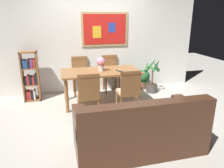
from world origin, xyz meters
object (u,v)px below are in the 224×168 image
at_px(dining_chair_near_right, 129,89).
at_px(bookshelf, 31,77).
at_px(dining_table, 101,75).
at_px(flower_vase, 101,63).
at_px(leather_couch, 139,131).
at_px(potted_ivy, 143,78).
at_px(tv_remote, 119,71).
at_px(dining_chair_near_left, 88,93).
at_px(dining_chair_far_left, 80,72).
at_px(potted_palm, 152,80).
at_px(dining_chair_far_right, 110,70).

xyz_separation_m(dining_chair_near_right, bookshelf, (-1.89, 1.30, 0.00)).
height_order(dining_table, flower_vase, flower_vase).
bearing_deg(bookshelf, dining_table, -20.26).
distance_m(leather_couch, potted_ivy, 2.81).
height_order(dining_chair_near_right, tv_remote, dining_chair_near_right).
xyz_separation_m(dining_chair_near_right, flower_vase, (-0.39, 0.72, 0.37)).
relative_size(dining_chair_near_left, dining_chair_far_left, 1.00).
bearing_deg(bookshelf, potted_palm, -3.58).
bearing_deg(flower_vase, dining_chair_near_right, -61.87).
bearing_deg(tv_remote, dining_chair_near_left, -139.74).
bearing_deg(flower_vase, tv_remote, -15.83).
xyz_separation_m(bookshelf, flower_vase, (1.51, -0.58, 0.37)).
bearing_deg(dining_chair_near_left, flower_vase, 62.50).
relative_size(dining_chair_far_right, flower_vase, 3.09).
height_order(dining_table, dining_chair_near_left, dining_chair_near_left).
relative_size(dining_chair_near_right, leather_couch, 0.51).
bearing_deg(dining_chair_far_right, tv_remote, -91.58).
height_order(dining_chair_far_right, dining_chair_near_left, same).
bearing_deg(dining_chair_far_right, potted_ivy, -2.84).
bearing_deg(dining_table, dining_chair_near_right, -62.30).
relative_size(dining_chair_far_left, potted_ivy, 1.56).
relative_size(dining_table, dining_chair_near_right, 1.83).
bearing_deg(dining_chair_far_right, dining_chair_near_left, -117.02).
distance_m(dining_chair_far_right, dining_chair_near_right, 1.50).
xyz_separation_m(dining_table, dining_chair_near_right, (0.39, -0.75, -0.11)).
height_order(dining_table, dining_chair_far_right, dining_chair_far_right).
bearing_deg(tv_remote, dining_table, 160.99).
bearing_deg(potted_ivy, bookshelf, -176.76).
bearing_deg(bookshelf, dining_chair_near_left, -49.56).
bearing_deg(dining_chair_far_left, flower_vase, -63.87).
bearing_deg(tv_remote, dining_chair_near_right, -88.07).
bearing_deg(dining_table, potted_ivy, 29.04).
xyz_separation_m(dining_chair_far_left, bookshelf, (-1.13, -0.19, 0.00)).
xyz_separation_m(dining_chair_near_left, tv_remote, (0.75, 0.63, 0.21)).
xyz_separation_m(dining_chair_far_right, bookshelf, (-1.90, -0.20, 0.00)).
distance_m(leather_couch, potted_palm, 2.55).
height_order(dining_chair_near_left, potted_ivy, dining_chair_near_left).
height_order(leather_couch, tv_remote, leather_couch).
distance_m(dining_chair_far_right, leather_couch, 2.64).
distance_m(dining_chair_near_right, flower_vase, 0.90).
relative_size(dining_table, bookshelf, 1.48).
distance_m(bookshelf, flower_vase, 1.65).
relative_size(dining_table, flower_vase, 5.67).
xyz_separation_m(dining_table, leather_couch, (0.18, -1.87, -0.33)).
bearing_deg(dining_chair_far_right, potted_palm, -21.13).
height_order(dining_chair_near_left, flower_vase, flower_vase).
bearing_deg(tv_remote, flower_vase, 164.17).
bearing_deg(dining_chair_near_left, dining_chair_far_left, 89.70).
bearing_deg(dining_chair_far_right, leather_couch, -94.73).
xyz_separation_m(dining_chair_near_right, tv_remote, (-0.02, 0.62, 0.21)).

